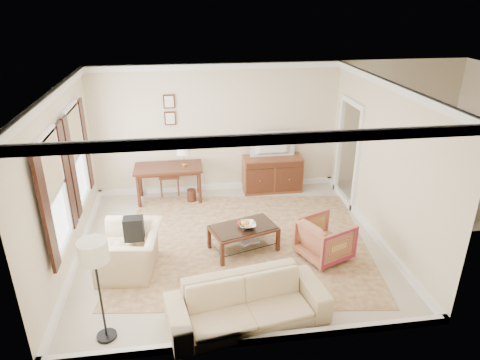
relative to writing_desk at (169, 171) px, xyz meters
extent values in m
cube|color=beige|center=(1.13, -2.03, -0.69)|extent=(5.50, 5.00, 0.01)
cube|color=white|center=(1.13, -2.03, 2.21)|extent=(5.50, 5.00, 0.01)
cube|color=beige|center=(1.13, 0.47, 0.76)|extent=(5.50, 0.01, 2.90)
cube|color=beige|center=(1.13, -4.53, 0.76)|extent=(5.50, 0.01, 2.90)
cube|color=beige|center=(-1.62, -2.03, 0.76)|extent=(0.01, 5.00, 2.90)
cube|color=beige|center=(3.88, -2.03, 0.76)|extent=(0.01, 5.00, 2.90)
cube|color=beige|center=(5.38, -0.88, -0.69)|extent=(3.00, 2.70, 0.01)
cube|color=brown|center=(1.36, -1.99, -0.68)|extent=(4.91, 4.36, 0.01)
cube|color=#462014|center=(0.00, 0.00, 0.08)|extent=(1.46, 0.73, 0.05)
cylinder|color=#462014|center=(-0.65, -0.29, -0.32)|extent=(0.07, 0.07, 0.75)
cylinder|color=#462014|center=(0.65, -0.29, -0.32)|extent=(0.07, 0.07, 0.75)
cylinder|color=#462014|center=(-0.65, 0.29, -0.32)|extent=(0.07, 0.07, 0.75)
cylinder|color=#462014|center=(0.65, 0.29, -0.32)|extent=(0.07, 0.07, 0.75)
cube|color=brown|center=(2.35, 0.18, -0.28)|extent=(1.34, 0.52, 0.83)
imported|color=black|center=(2.35, 0.16, 0.62)|extent=(0.97, 0.56, 0.13)
cube|color=#462014|center=(1.32, -2.25, -0.25)|extent=(1.28, 0.97, 0.04)
cube|color=silver|center=(1.32, -2.25, -0.21)|extent=(1.21, 0.89, 0.01)
cube|color=silver|center=(1.32, -2.25, -0.53)|extent=(1.18, 0.87, 0.02)
cube|color=#462014|center=(0.89, -2.70, -0.47)|extent=(0.07, 0.07, 0.44)
cube|color=#462014|center=(1.92, -2.38, -0.47)|extent=(0.07, 0.07, 0.44)
cube|color=#462014|center=(0.71, -2.12, -0.47)|extent=(0.07, 0.07, 0.44)
cube|color=#462014|center=(1.74, -1.80, -0.47)|extent=(0.07, 0.07, 0.44)
imported|color=silver|center=(1.38, -2.28, -0.16)|extent=(0.42, 0.42, 0.10)
imported|color=brown|center=(1.23, -2.30, -0.50)|extent=(0.27, 0.15, 0.38)
imported|color=brown|center=(1.39, -2.21, -0.51)|extent=(0.28, 0.04, 0.38)
imported|color=maroon|center=(2.68, -2.68, -0.29)|extent=(0.97, 0.99, 0.80)
imported|color=#CEB88B|center=(-0.62, -2.58, -0.20)|extent=(0.86, 1.20, 0.98)
cube|color=black|center=(-0.54, -2.47, 0.05)|extent=(0.27, 0.35, 0.40)
imported|color=#CEB88B|center=(1.10, -4.08, -0.26)|extent=(2.28, 1.01, 0.86)
cylinder|color=black|center=(-0.82, -4.11, -0.67)|extent=(0.27, 0.27, 0.04)
cylinder|color=black|center=(-0.82, -4.11, -0.04)|extent=(0.03, 0.03, 1.26)
cylinder|color=silver|center=(-0.82, -4.11, 0.67)|extent=(0.37, 0.37, 0.28)
camera|label=1|loc=(0.33, -8.74, 3.57)|focal=32.00mm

